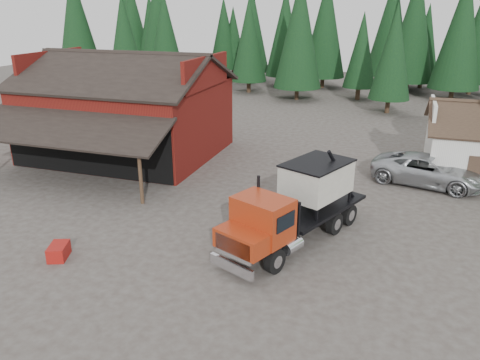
% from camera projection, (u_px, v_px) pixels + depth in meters
% --- Properties ---
extents(ground, '(120.00, 120.00, 0.00)m').
position_uv_depth(ground, '(227.00, 235.00, 21.64)').
color(ground, '#3F3631').
rests_on(ground, ground).
extents(red_barn, '(12.80, 13.63, 7.18)m').
position_uv_depth(red_barn, '(128.00, 117.00, 32.77)').
color(red_barn, '#611710').
rests_on(red_barn, ground).
extents(conifer_backdrop, '(76.00, 16.00, 16.00)m').
position_uv_depth(conifer_backdrop, '(341.00, 90.00, 58.95)').
color(conifer_backdrop, black).
rests_on(conifer_backdrop, ground).
extents(near_pine_a, '(4.40, 4.40, 11.40)m').
position_uv_depth(near_pine_a, '(125.00, 41.00, 50.84)').
color(near_pine_a, '#382619').
rests_on(near_pine_a, ground).
extents(near_pine_b, '(3.96, 3.96, 10.40)m').
position_uv_depth(near_pine_b, '(393.00, 52.00, 44.45)').
color(near_pine_b, '#382619').
rests_on(near_pine_b, ground).
extents(near_pine_d, '(5.28, 5.28, 13.40)m').
position_uv_depth(near_pine_d, '(299.00, 31.00, 50.45)').
color(near_pine_d, '#382619').
rests_on(near_pine_d, ground).
extents(feed_truck, '(5.47, 8.80, 3.88)m').
position_uv_depth(feed_truck, '(297.00, 203.00, 20.62)').
color(feed_truck, black).
rests_on(feed_truck, ground).
extents(silver_car, '(6.86, 4.25, 1.77)m').
position_uv_depth(silver_car, '(428.00, 170.00, 27.53)').
color(silver_car, '#ACB0B4').
rests_on(silver_car, ground).
extents(equip_box, '(1.05, 1.28, 0.60)m').
position_uv_depth(equip_box, '(59.00, 251.00, 19.62)').
color(equip_box, maroon).
rests_on(equip_box, ground).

